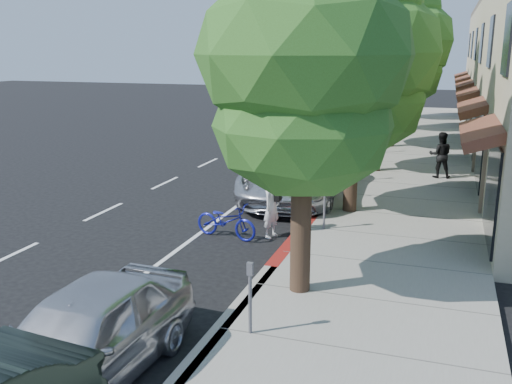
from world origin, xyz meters
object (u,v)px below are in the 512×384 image
at_px(street_tree_0, 304,61).
at_px(bicycle, 226,221).
at_px(street_tree_2, 380,61).
at_px(street_tree_5, 411,59).
at_px(cyclist, 272,207).
at_px(near_car_a, 83,337).
at_px(street_tree_1, 356,56).
at_px(silver_suv, 296,172).
at_px(pedestrian, 440,155).
at_px(dark_sedan, 326,145).
at_px(white_pickup, 342,134).
at_px(street_tree_3, 396,43).
at_px(street_tree_4, 404,58).
at_px(dark_suv_far, 358,110).

height_order(street_tree_0, bicycle, street_tree_0).
bearing_deg(street_tree_2, street_tree_5, 90.00).
distance_m(cyclist, near_car_a, 7.32).
bearing_deg(near_car_a, street_tree_2, 84.55).
height_order(street_tree_1, street_tree_5, street_tree_1).
distance_m(bicycle, silver_suv, 4.66).
xyz_separation_m(near_car_a, pedestrian, (4.66, 15.39, 0.26)).
xyz_separation_m(street_tree_5, dark_sedan, (-2.26, -16.62, -3.26)).
xyz_separation_m(street_tree_0, dark_sedan, (-2.26, 13.38, -3.75)).
bearing_deg(white_pickup, street_tree_3, 12.58).
xyz_separation_m(street_tree_4, pedestrian, (2.42, -12.54, -3.26)).
xyz_separation_m(street_tree_3, near_car_a, (-2.24, -21.93, -4.28)).
relative_size(bicycle, dark_sedan, 0.35).
height_order(cyclist, silver_suv, silver_suv).
bearing_deg(near_car_a, dark_suv_far, 93.83).
distance_m(bicycle, dark_suv_far, 23.96).
bearing_deg(street_tree_3, cyclist, -96.24).
distance_m(dark_sedan, pedestrian, 5.06).
height_order(street_tree_5, near_car_a, street_tree_5).
height_order(cyclist, bicycle, cyclist).
height_order(bicycle, pedestrian, pedestrian).
relative_size(street_tree_4, pedestrian, 4.04).
height_order(dark_sedan, near_car_a, dark_sedan).
distance_m(street_tree_2, street_tree_5, 18.00).
xyz_separation_m(dark_sedan, near_car_a, (0.01, -17.31, -0.09)).
relative_size(street_tree_0, street_tree_4, 1.06).
bearing_deg(street_tree_4, silver_suv, -96.96).
distance_m(bicycle, near_car_a, 6.86).
distance_m(street_tree_0, street_tree_2, 12.00).
bearing_deg(dark_suv_far, pedestrian, -66.63).
height_order(street_tree_0, dark_sedan, street_tree_0).
relative_size(street_tree_1, street_tree_4, 1.10).
xyz_separation_m(cyclist, near_car_a, (-0.64, -7.29, -0.08)).
bearing_deg(bicycle, street_tree_4, 3.89).
xyz_separation_m(street_tree_5, pedestrian, (2.42, -18.54, -3.09)).
distance_m(street_tree_3, near_car_a, 22.46).
distance_m(street_tree_0, street_tree_3, 18.01).
relative_size(street_tree_0, bicycle, 4.11).
relative_size(street_tree_1, silver_suv, 1.20).
xyz_separation_m(street_tree_2, silver_suv, (-2.02, -4.50, -3.48)).
height_order(silver_suv, dark_suv_far, dark_suv_far).
bearing_deg(street_tree_5, cyclist, -93.44).
height_order(street_tree_5, silver_suv, street_tree_5).
bearing_deg(street_tree_4, white_pickup, -108.27).
relative_size(street_tree_2, near_car_a, 1.62).
xyz_separation_m(street_tree_1, bicycle, (-2.70, -3.09, -4.12)).
height_order(bicycle, dark_sedan, dark_sedan).
bearing_deg(dark_sedan, near_car_a, -94.14).
distance_m(bicycle, pedestrian, 9.97).
bearing_deg(bicycle, dark_sedan, 8.76).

